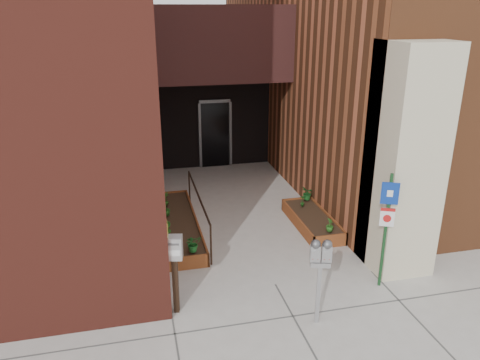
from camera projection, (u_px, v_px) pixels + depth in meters
ground at (275, 284)px, 8.84m from camera, size 80.00×80.00×0.00m
architecture at (202, 5)px, 13.37m from camera, size 20.00×14.60×10.00m
planter_left at (178, 226)px, 10.93m from camera, size 0.90×3.60×0.30m
planter_right at (312, 221)px, 11.15m from camera, size 0.80×2.20×0.30m
handrail at (198, 200)px, 10.78m from camera, size 0.04×3.34×0.90m
parking_meter at (321, 259)px, 7.38m from camera, size 0.35×0.21×1.53m
sign_post at (387, 219)px, 8.34m from camera, size 0.29×0.14×2.23m
payment_dropbox at (174, 258)px, 7.71m from camera, size 0.32×0.27×1.44m
shrub_left_a at (193, 243)px, 9.38m from camera, size 0.37×0.37×0.35m
shrub_left_b at (167, 229)px, 9.99m from camera, size 0.24×0.24×0.34m
shrub_left_c at (166, 209)px, 11.02m from camera, size 0.23×0.23×0.33m
shrub_left_d at (166, 199)px, 11.58m from camera, size 0.24×0.24×0.34m
shrub_right_a at (330, 225)px, 10.23m from camera, size 0.22×0.22×0.30m
shrub_right_b at (303, 201)px, 11.53m from camera, size 0.21×0.21×0.29m
shrub_right_c at (307, 193)px, 11.90m from camera, size 0.35×0.35×0.35m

